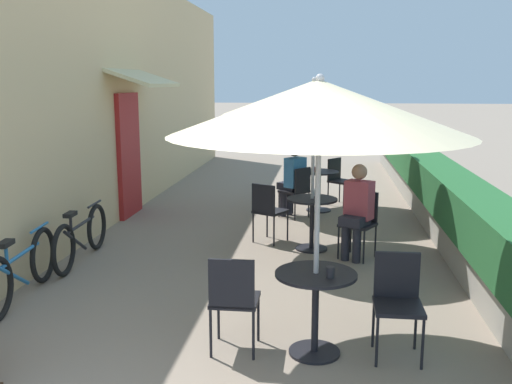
# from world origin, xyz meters

# --- Properties ---
(cafe_facade_wall) EXTENTS (0.98, 14.30, 4.20)m
(cafe_facade_wall) POSITION_xyz_m (-2.54, 7.01, 2.09)
(cafe_facade_wall) COLOR #D6B784
(cafe_facade_wall) RESTS_ON ground_plane
(planter_hedge) EXTENTS (0.60, 13.30, 1.01)m
(planter_hedge) POSITION_xyz_m (2.75, 7.05, 0.54)
(planter_hedge) COLOR gray
(planter_hedge) RESTS_ON ground_plane
(patio_table_near) EXTENTS (0.69, 0.69, 0.72)m
(patio_table_near) POSITION_xyz_m (0.90, 1.62, 0.49)
(patio_table_near) COLOR black
(patio_table_near) RESTS_ON ground_plane
(patio_umbrella_near) EXTENTS (2.43, 2.43, 2.35)m
(patio_umbrella_near) POSITION_xyz_m (0.90, 1.62, 2.08)
(patio_umbrella_near) COLOR #B7B7BC
(patio_umbrella_near) RESTS_ON ground_plane
(cafe_chair_near_left) EXTENTS (0.40, 0.40, 0.87)m
(cafe_chair_near_left) POSITION_xyz_m (1.59, 1.70, 0.52)
(cafe_chair_near_left) COLOR black
(cafe_chair_near_left) RESTS_ON ground_plane
(cafe_chair_near_right) EXTENTS (0.40, 0.40, 0.87)m
(cafe_chair_near_right) POSITION_xyz_m (0.22, 1.54, 0.52)
(cafe_chair_near_right) COLOR black
(cafe_chair_near_right) RESTS_ON ground_plane
(coffee_cup_near) EXTENTS (0.07, 0.07, 0.09)m
(coffee_cup_near) POSITION_xyz_m (1.02, 1.52, 0.77)
(coffee_cup_near) COLOR #232328
(coffee_cup_near) RESTS_ON patio_table_near
(patio_table_mid) EXTENTS (0.69, 0.69, 0.72)m
(patio_table_mid) POSITION_xyz_m (0.79, 4.71, 0.49)
(patio_table_mid) COLOR black
(patio_table_mid) RESTS_ON ground_plane
(patio_umbrella_mid) EXTENTS (2.43, 2.43, 2.35)m
(patio_umbrella_mid) POSITION_xyz_m (0.79, 4.71, 2.08)
(patio_umbrella_mid) COLOR #B7B7BC
(patio_umbrella_mid) RESTS_ON ground_plane
(cafe_chair_mid_left) EXTENTS (0.54, 0.54, 0.87)m
(cafe_chair_mid_left) POSITION_xyz_m (1.43, 4.46, 0.52)
(cafe_chair_mid_left) COLOR black
(cafe_chair_mid_left) RESTS_ON ground_plane
(seated_patron_mid_left) EXTENTS (0.47, 0.50, 1.25)m
(seated_patron_mid_left) POSITION_xyz_m (1.38, 4.36, 0.69)
(seated_patron_mid_left) COLOR #23232D
(seated_patron_mid_left) RESTS_ON ground_plane
(cafe_chair_mid_right) EXTENTS (0.54, 0.54, 0.87)m
(cafe_chair_mid_right) POSITION_xyz_m (0.15, 4.97, 0.52)
(cafe_chair_mid_right) COLOR black
(cafe_chair_mid_right) RESTS_ON ground_plane
(coffee_cup_mid) EXTENTS (0.07, 0.07, 0.09)m
(coffee_cup_mid) POSITION_xyz_m (0.82, 4.89, 0.77)
(coffee_cup_mid) COLOR white
(coffee_cup_mid) RESTS_ON patio_table_mid
(patio_table_far) EXTENTS (0.69, 0.69, 0.72)m
(patio_table_far) POSITION_xyz_m (0.86, 7.14, 0.49)
(patio_table_far) COLOR black
(patio_table_far) RESTS_ON ground_plane
(patio_umbrella_far) EXTENTS (2.43, 2.43, 2.35)m
(patio_umbrella_far) POSITION_xyz_m (0.86, 7.14, 2.08)
(patio_umbrella_far) COLOR #B7B7BC
(patio_umbrella_far) RESTS_ON ground_plane
(cafe_chair_far_left) EXTENTS (0.56, 0.56, 0.87)m
(cafe_chair_far_left) POSITION_xyz_m (0.50, 6.56, 0.52)
(cafe_chair_far_left) COLOR black
(cafe_chair_far_left) RESTS_ON ground_plane
(seated_patron_far_left) EXTENTS (0.51, 0.50, 1.25)m
(seated_patron_far_left) POSITION_xyz_m (0.41, 6.62, 0.69)
(seated_patron_far_left) COLOR #23232D
(seated_patron_far_left) RESTS_ON ground_plane
(cafe_chair_far_right) EXTENTS (0.56, 0.56, 0.87)m
(cafe_chair_far_right) POSITION_xyz_m (1.22, 7.73, 0.52)
(cafe_chair_far_right) COLOR black
(cafe_chair_far_right) RESTS_ON ground_plane
(coffee_cup_far) EXTENTS (0.07, 0.07, 0.09)m
(coffee_cup_far) POSITION_xyz_m (0.76, 7.06, 0.77)
(coffee_cup_far) COLOR #B73D3D
(coffee_cup_far) RESTS_ON patio_table_far
(bicycle_leaning) EXTENTS (0.22, 1.76, 0.73)m
(bicycle_leaning) POSITION_xyz_m (-2.20, 2.46, 0.34)
(bicycle_leaning) COLOR black
(bicycle_leaning) RESTS_ON ground_plane
(bicycle_second) EXTENTS (0.14, 1.75, 0.72)m
(bicycle_second) POSITION_xyz_m (-2.13, 3.81, 0.33)
(bicycle_second) COLOR black
(bicycle_second) RESTS_ON ground_plane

